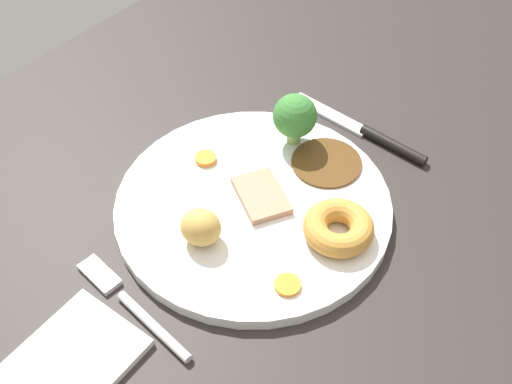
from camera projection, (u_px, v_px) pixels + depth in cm
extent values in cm
cube|color=#2B2623|center=(268.00, 230.00, 66.95)|extent=(120.00, 84.00, 3.60)
cylinder|color=white|center=(256.00, 203.00, 66.23)|extent=(28.84, 28.84, 1.40)
cylinder|color=#563819|center=(327.00, 163.00, 69.13)|extent=(7.76, 7.76, 0.30)
cube|color=tan|center=(261.00, 195.00, 65.48)|extent=(7.13, 7.88, 0.80)
torus|color=#C68938|center=(339.00, 228.00, 61.46)|extent=(7.02, 7.02, 2.42)
ellipsoid|color=tan|center=(201.00, 227.00, 60.64)|extent=(4.43, 4.74, 3.77)
cylinder|color=orange|center=(206.00, 158.00, 69.39)|extent=(2.36, 2.36, 0.56)
cylinder|color=orange|center=(288.00, 285.00, 58.11)|extent=(2.51, 2.51, 0.43)
cylinder|color=#8CB766|center=(294.00, 134.00, 71.03)|extent=(1.57, 1.57, 1.99)
sphere|color=#387A33|center=(295.00, 116.00, 69.04)|extent=(4.91, 4.91, 4.91)
cylinder|color=silver|center=(154.00, 326.00, 56.47)|extent=(1.75, 9.54, 0.90)
cube|color=silver|center=(100.00, 275.00, 60.48)|extent=(2.40, 4.66, 0.60)
cylinder|color=black|center=(393.00, 145.00, 72.45)|extent=(1.47, 8.53, 1.20)
cube|color=silver|center=(330.00, 114.00, 76.75)|extent=(2.03, 10.55, 0.40)
cube|color=white|center=(72.00, 360.00, 54.28)|extent=(11.41, 9.50, 0.80)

